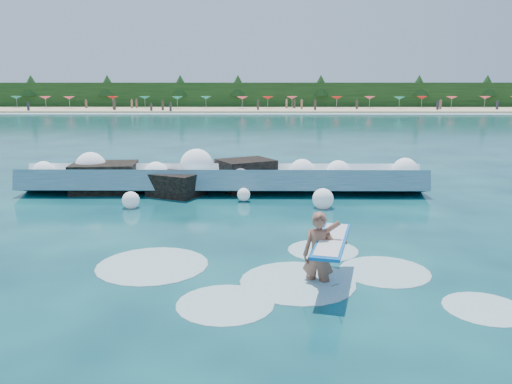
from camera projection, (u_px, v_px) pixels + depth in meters
ground at (196, 255)px, 12.55m from camera, size 200.00×200.00×0.00m
beach at (252, 110)px, 88.83m from camera, size 140.00×20.00×0.40m
wet_band at (251, 114)px, 78.10m from camera, size 140.00×5.00×0.08m
treeline at (253, 96)px, 98.14m from camera, size 140.00×4.00×5.00m
breaking_wave at (223, 179)px, 20.20m from camera, size 15.91×2.57×1.37m
rock_cluster at (169, 180)px, 20.11m from camera, size 8.36×3.50×1.46m
surfer_with_board at (322, 252)px, 10.61m from camera, size 1.28×3.03×1.88m
wave_spray at (214, 172)px, 19.88m from camera, size 15.37×4.07×1.75m
surf_foam at (270, 275)px, 11.21m from camera, size 8.99×5.20×0.13m
beach_umbrellas at (251, 98)px, 90.52m from camera, size 112.42×6.64×0.50m
beachgoers at (217, 105)px, 85.12m from camera, size 101.00×12.45×1.94m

